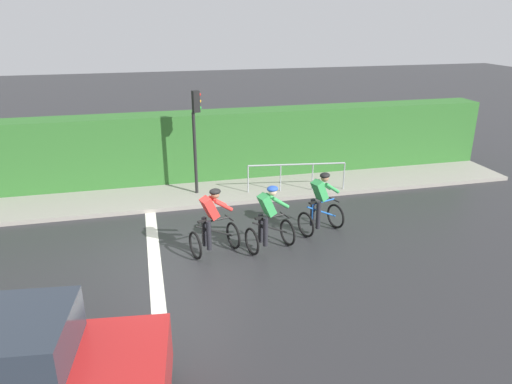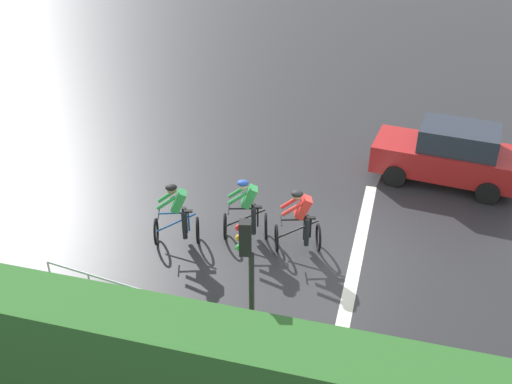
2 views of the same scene
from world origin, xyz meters
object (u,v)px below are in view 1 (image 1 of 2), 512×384
at_px(cyclist_mid, 213,223).
at_px(traffic_light_near_crossing, 196,128).
at_px(cyclist_second, 269,220).
at_px(car_red, 10,375).
at_px(pedestrian_railing_kerbside, 297,171).
at_px(cyclist_lead, 321,205).

relative_size(cyclist_mid, traffic_light_near_crossing, 0.50).
distance_m(cyclist_second, car_red, 6.46).
distance_m(cyclist_second, pedestrian_railing_kerbside, 4.00).
xyz_separation_m(cyclist_lead, traffic_light_near_crossing, (-3.47, -2.79, 1.43)).
distance_m(car_red, traffic_light_near_crossing, 9.25).
distance_m(cyclist_mid, traffic_light_near_crossing, 4.22).
xyz_separation_m(traffic_light_near_crossing, pedestrian_railing_kerbside, (0.57, 3.09, -1.45)).
bearing_deg(cyclist_lead, pedestrian_railing_kerbside, 174.04).
bearing_deg(pedestrian_railing_kerbside, traffic_light_near_crossing, -100.49).
xyz_separation_m(cyclist_mid, car_red, (4.45, -3.45, 0.08)).
xyz_separation_m(car_red, pedestrian_railing_kerbside, (-7.85, 6.69, -0.10)).
bearing_deg(car_red, pedestrian_railing_kerbside, 139.55).
relative_size(cyclist_second, pedestrian_railing_kerbside, 0.53).
distance_m(traffic_light_near_crossing, pedestrian_railing_kerbside, 3.46).
xyz_separation_m(cyclist_mid, pedestrian_railing_kerbside, (-3.40, 3.23, -0.02)).
distance_m(cyclist_lead, cyclist_second, 1.70).
bearing_deg(car_red, traffic_light_near_crossing, 156.85).
bearing_deg(car_red, cyclist_mid, 142.15).
relative_size(cyclist_lead, traffic_light_near_crossing, 0.50).
relative_size(cyclist_second, cyclist_mid, 1.00).
xyz_separation_m(cyclist_lead, pedestrian_railing_kerbside, (-2.90, 0.30, -0.02)).
bearing_deg(pedestrian_railing_kerbside, cyclist_lead, -5.96).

